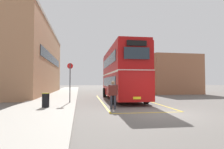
% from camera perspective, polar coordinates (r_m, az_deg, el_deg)
% --- Properties ---
extents(ground_plane, '(135.60, 135.60, 0.00)m').
position_cam_1_polar(ground_plane, '(24.26, 0.14, -6.27)').
color(ground_plane, '#66605B').
extents(sidewalk_left, '(4.00, 57.60, 0.14)m').
position_cam_1_polar(sidewalk_left, '(26.36, -14.93, -5.73)').
color(sidewalk_left, '#A39E93').
rests_on(sidewalk_left, ground).
extents(brick_building_left, '(5.66, 21.48, 9.22)m').
position_cam_1_polar(brick_building_left, '(28.08, -23.61, 3.89)').
color(brick_building_left, '#AD7A56').
rests_on(brick_building_left, ground).
extents(depot_building_right, '(7.01, 12.97, 5.49)m').
position_cam_1_polar(depot_building_right, '(31.73, 14.65, -0.29)').
color(depot_building_right, '#9E6647').
rests_on(depot_building_right, ground).
extents(double_decker_bus, '(3.13, 10.78, 4.75)m').
position_cam_1_polar(double_decker_bus, '(17.54, 2.95, 0.41)').
color(double_decker_bus, black).
rests_on(double_decker_bus, ground).
extents(single_deck_bus, '(3.08, 9.47, 3.02)m').
position_cam_1_polar(single_deck_bus, '(34.81, 1.53, -2.36)').
color(single_deck_bus, black).
rests_on(single_deck_bus, ground).
extents(pedestrian_boarding, '(0.58, 0.32, 1.75)m').
position_cam_1_polar(pedestrian_boarding, '(11.49, 0.34, -5.62)').
color(pedestrian_boarding, '#2D2D38').
rests_on(pedestrian_boarding, ground).
extents(litter_bin, '(0.46, 0.46, 0.87)m').
position_cam_1_polar(litter_bin, '(12.08, -19.78, -7.43)').
color(litter_bin, black).
rests_on(litter_bin, sidewalk_left).
extents(bus_stop_sign, '(0.44, 0.11, 2.99)m').
position_cam_1_polar(bus_stop_sign, '(14.46, -12.83, -1.33)').
color(bus_stop_sign, '#4C4C51').
rests_on(bus_stop_sign, sidewalk_left).
extents(bay_marking_yellow, '(4.66, 12.84, 0.01)m').
position_cam_1_polar(bay_marking_yellow, '(15.69, 4.49, -8.45)').
color(bay_marking_yellow, gold).
rests_on(bay_marking_yellow, ground).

